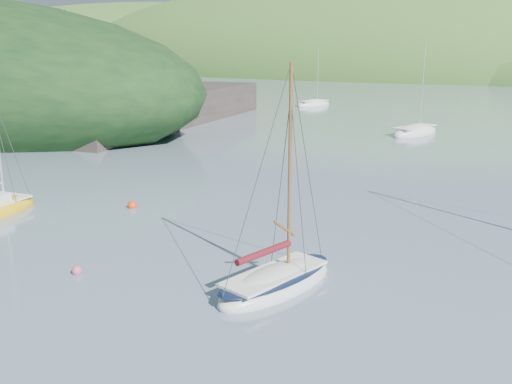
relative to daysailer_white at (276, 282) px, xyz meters
The scene contains 5 objects.
ground 5.13m from the daysailer_white, 133.94° to the right, with size 700.00×700.00×0.00m, color slate.
daysailer_white is the anchor object (origin of this frame).
distant_sloop_a 38.22m from the daysailer_white, 99.43° to the left, with size 3.92×6.87×9.28m.
distant_sloop_c 62.34m from the daysailer_white, 114.83° to the left, with size 3.94×6.35×8.55m.
mooring_buoys 5.45m from the daysailer_white, 146.33° to the left, with size 20.80×8.11×0.49m.
Camera 1 is at (12.64, -12.43, 8.24)m, focal length 40.00 mm.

